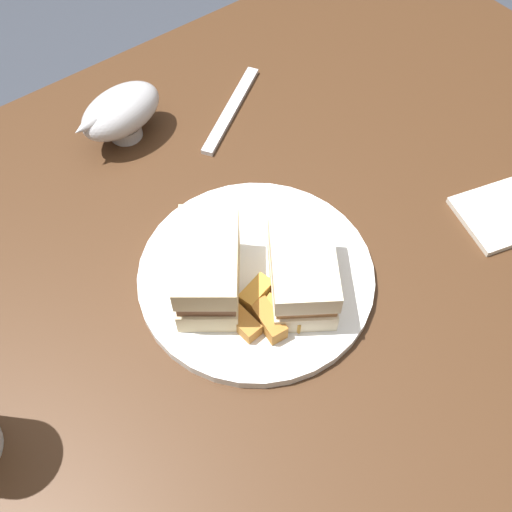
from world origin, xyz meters
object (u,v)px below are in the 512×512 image
object	(u,v)px
plate	(256,275)
sandwich_half_right	(302,272)
sandwich_half_left	(210,269)
gravy_boat	(120,112)
napkin	(505,214)
fork	(231,109)

from	to	relation	value
plate	sandwich_half_right	distance (m)	0.07
sandwich_half_left	sandwich_half_right	world-z (taller)	sandwich_half_left
sandwich_half_left	gravy_boat	bearing A→B (deg)	79.50
sandwich_half_left	napkin	world-z (taller)	sandwich_half_left
plate	sandwich_half_right	bearing A→B (deg)	-59.81
sandwich_half_left	sandwich_half_right	bearing A→B (deg)	-37.62
sandwich_half_left	gravy_boat	world-z (taller)	sandwich_half_left
sandwich_half_left	fork	distance (m)	0.30
sandwich_half_left	plate	bearing A→B (deg)	-15.44
napkin	fork	bearing A→B (deg)	113.62
sandwich_half_right	napkin	bearing A→B (deg)	-14.06
sandwich_half_left	gravy_boat	distance (m)	0.28
plate	napkin	bearing A→B (deg)	-20.91
plate	sandwich_half_left	distance (m)	0.07
napkin	plate	bearing A→B (deg)	159.09
sandwich_half_right	gravy_boat	bearing A→B (deg)	94.55
gravy_boat	sandwich_half_left	bearing A→B (deg)	-100.50
napkin	fork	size ratio (longest dim) A/B	0.61
gravy_boat	fork	xyz separation A→B (m)	(0.14, -0.05, -0.04)
plate	fork	size ratio (longest dim) A/B	1.48
sandwich_half_left	sandwich_half_right	size ratio (longest dim) A/B	1.01
plate	sandwich_half_left	size ratio (longest dim) A/B	2.05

